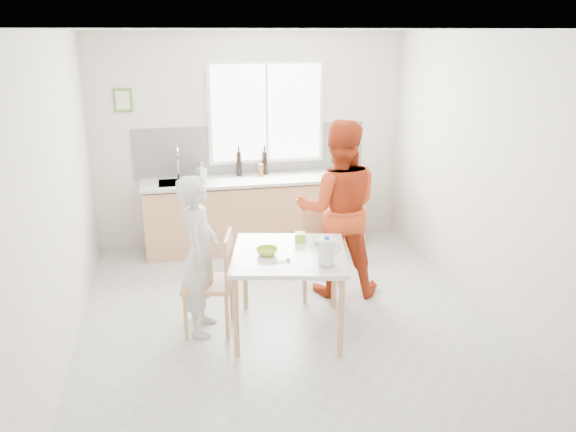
# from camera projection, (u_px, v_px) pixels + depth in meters

# --- Properties ---
(ground) EXTENTS (4.50, 4.50, 0.00)m
(ground) POSITION_uv_depth(u_px,v_px,m) (288.00, 316.00, 5.57)
(ground) COLOR #B7B7B2
(ground) RESTS_ON ground
(room_shell) EXTENTS (4.50, 4.50, 4.50)m
(room_shell) POSITION_uv_depth(u_px,v_px,m) (289.00, 153.00, 5.05)
(room_shell) COLOR silver
(room_shell) RESTS_ON ground
(window) EXTENTS (1.50, 0.06, 1.30)m
(window) POSITION_uv_depth(u_px,v_px,m) (266.00, 113.00, 7.14)
(window) COLOR white
(window) RESTS_ON room_shell
(backsplash) EXTENTS (3.00, 0.02, 0.65)m
(backsplash) POSITION_uv_depth(u_px,v_px,m) (252.00, 150.00, 7.26)
(backsplash) COLOR white
(backsplash) RESTS_ON room_shell
(picture_frame) EXTENTS (0.22, 0.03, 0.28)m
(picture_frame) POSITION_uv_depth(u_px,v_px,m) (123.00, 100.00, 6.73)
(picture_frame) COLOR #58843C
(picture_frame) RESTS_ON room_shell
(kitchen_counter) EXTENTS (2.84, 0.64, 1.37)m
(kitchen_counter) POSITION_uv_depth(u_px,v_px,m) (256.00, 216.00, 7.25)
(kitchen_counter) COLOR tan
(kitchen_counter) RESTS_ON ground
(dining_table) EXTENTS (1.22, 1.22, 0.78)m
(dining_table) POSITION_uv_depth(u_px,v_px,m) (289.00, 261.00, 5.09)
(dining_table) COLOR silver
(dining_table) RESTS_ON ground
(chair_left) EXTENTS (0.53, 0.53, 0.95)m
(chair_left) POSITION_uv_depth(u_px,v_px,m) (216.00, 278.00, 5.16)
(chair_left) COLOR tan
(chair_left) RESTS_ON ground
(chair_far) EXTENTS (0.55, 0.55, 0.99)m
(chair_far) POSITION_uv_depth(u_px,v_px,m) (323.00, 245.00, 5.92)
(chair_far) COLOR tan
(chair_far) RESTS_ON ground
(person_white) EXTENTS (0.47, 0.61, 1.50)m
(person_white) POSITION_uv_depth(u_px,v_px,m) (200.00, 256.00, 5.09)
(person_white) COLOR silver
(person_white) RESTS_ON ground
(person_red) EXTENTS (1.04, 0.89, 1.86)m
(person_red) POSITION_uv_depth(u_px,v_px,m) (338.00, 209.00, 5.83)
(person_red) COLOR #BF3917
(person_red) RESTS_ON ground
(bowl_green) EXTENTS (0.23, 0.23, 0.06)m
(bowl_green) POSITION_uv_depth(u_px,v_px,m) (267.00, 252.00, 5.01)
(bowl_green) COLOR #A3C72E
(bowl_green) RESTS_ON dining_table
(bowl_white) EXTENTS (0.24, 0.24, 0.05)m
(bowl_white) POSITION_uv_depth(u_px,v_px,m) (321.00, 241.00, 5.30)
(bowl_white) COLOR white
(bowl_white) RESTS_ON dining_table
(milk_jug) EXTENTS (0.19, 0.14, 0.24)m
(milk_jug) POSITION_uv_depth(u_px,v_px,m) (327.00, 251.00, 4.76)
(milk_jug) COLOR white
(milk_jug) RESTS_ON dining_table
(green_box) EXTENTS (0.12, 0.12, 0.09)m
(green_box) POSITION_uv_depth(u_px,v_px,m) (300.00, 237.00, 5.32)
(green_box) COLOR #A1D531
(green_box) RESTS_ON dining_table
(spoon) EXTENTS (0.16, 0.03, 0.01)m
(spoon) POSITION_uv_depth(u_px,v_px,m) (280.00, 261.00, 4.86)
(spoon) COLOR #A5A5AA
(spoon) RESTS_ON dining_table
(cutting_board) EXTENTS (0.40, 0.32, 0.01)m
(cutting_board) POSITION_uv_depth(u_px,v_px,m) (345.00, 173.00, 7.34)
(cutting_board) COLOR #80D430
(cutting_board) RESTS_ON kitchen_counter
(wine_bottle_a) EXTENTS (0.07, 0.07, 0.32)m
(wine_bottle_a) POSITION_uv_depth(u_px,v_px,m) (239.00, 164.00, 7.16)
(wine_bottle_a) COLOR black
(wine_bottle_a) RESTS_ON kitchen_counter
(wine_bottle_b) EXTENTS (0.07, 0.07, 0.30)m
(wine_bottle_b) POSITION_uv_depth(u_px,v_px,m) (265.00, 163.00, 7.25)
(wine_bottle_b) COLOR black
(wine_bottle_b) RESTS_ON kitchen_counter
(jar_amber) EXTENTS (0.06, 0.06, 0.16)m
(jar_amber) POSITION_uv_depth(u_px,v_px,m) (261.00, 170.00, 7.16)
(jar_amber) COLOR brown
(jar_amber) RESTS_ON kitchen_counter
(soap_bottle) EXTENTS (0.13, 0.13, 0.21)m
(soap_bottle) POSITION_uv_depth(u_px,v_px,m) (202.00, 171.00, 7.01)
(soap_bottle) COLOR #999999
(soap_bottle) RESTS_ON kitchen_counter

